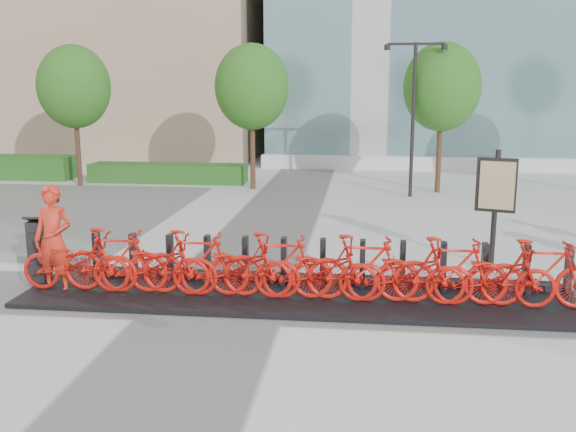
# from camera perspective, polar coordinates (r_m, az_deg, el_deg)

# --- Properties ---
(ground) EXTENTS (120.00, 120.00, 0.00)m
(ground) POSITION_cam_1_polar(r_m,az_deg,el_deg) (11.37, -5.95, -7.34)
(ground) COLOR silver
(hedge_b) EXTENTS (6.00, 1.20, 0.70)m
(hedge_b) POSITION_cam_1_polar(r_m,az_deg,el_deg) (25.03, -10.60, 3.78)
(hedge_b) COLOR #276B27
(hedge_b) RESTS_ON ground
(tree_0) EXTENTS (2.60, 2.60, 5.10)m
(tree_0) POSITION_cam_1_polar(r_m,az_deg,el_deg) (24.77, -18.48, 10.83)
(tree_0) COLOR #45331F
(tree_0) RESTS_ON ground
(tree_1) EXTENTS (2.60, 2.60, 5.10)m
(tree_1) POSITION_cam_1_polar(r_m,az_deg,el_deg) (22.82, -3.22, 11.37)
(tree_1) COLOR #45331F
(tree_1) RESTS_ON ground
(tree_2) EXTENTS (2.60, 2.60, 5.10)m
(tree_2) POSITION_cam_1_polar(r_m,az_deg,el_deg) (22.63, 13.53, 11.08)
(tree_2) COLOR #45331F
(tree_2) RESTS_ON ground
(streetlamp) EXTENTS (2.00, 0.20, 5.00)m
(streetlamp) POSITION_cam_1_polar(r_m,az_deg,el_deg) (21.55, 11.11, 9.95)
(streetlamp) COLOR black
(streetlamp) RESTS_ON ground
(dock_pad) EXTENTS (9.60, 2.40, 0.08)m
(dock_pad) POSITION_cam_1_polar(r_m,az_deg,el_deg) (11.43, 0.80, -6.95)
(dock_pad) COLOR black
(dock_pad) RESTS_ON ground
(dock_rail_posts) EXTENTS (8.74, 0.50, 0.85)m
(dock_rail_posts) POSITION_cam_1_polar(r_m,az_deg,el_deg) (11.71, 3.09, -4.13)
(dock_rail_posts) COLOR black
(dock_rail_posts) RESTS_ON dock_pad
(bike_0) EXTENTS (1.97, 0.69, 1.03)m
(bike_0) POSITION_cam_1_polar(r_m,az_deg,el_deg) (11.97, -18.33, -3.91)
(bike_0) COLOR red
(bike_0) RESTS_ON dock_pad
(bike_1) EXTENTS (1.91, 0.54, 1.15)m
(bike_1) POSITION_cam_1_polar(r_m,az_deg,el_deg) (11.68, -15.13, -3.82)
(bike_1) COLOR red
(bike_1) RESTS_ON dock_pad
(bike_2) EXTENTS (1.97, 0.69, 1.03)m
(bike_2) POSITION_cam_1_polar(r_m,az_deg,el_deg) (11.45, -11.76, -4.26)
(bike_2) COLOR red
(bike_2) RESTS_ON dock_pad
(bike_3) EXTENTS (1.91, 0.54, 1.15)m
(bike_3) POSITION_cam_1_polar(r_m,az_deg,el_deg) (11.23, -8.27, -4.14)
(bike_3) COLOR red
(bike_3) RESTS_ON dock_pad
(bike_4) EXTENTS (1.97, 0.69, 1.03)m
(bike_4) POSITION_cam_1_polar(r_m,az_deg,el_deg) (11.08, -4.65, -4.57)
(bike_4) COLOR red
(bike_4) RESTS_ON dock_pad
(bike_5) EXTENTS (1.91, 0.54, 1.15)m
(bike_5) POSITION_cam_1_polar(r_m,az_deg,el_deg) (10.95, -0.95, -4.42)
(bike_5) COLOR red
(bike_5) RESTS_ON dock_pad
(bike_6) EXTENTS (1.97, 0.69, 1.03)m
(bike_6) POSITION_cam_1_polar(r_m,az_deg,el_deg) (10.90, 2.82, -4.83)
(bike_6) COLOR red
(bike_6) RESTS_ON dock_pad
(bike_7) EXTENTS (1.91, 0.54, 1.15)m
(bike_7) POSITION_cam_1_polar(r_m,az_deg,el_deg) (10.86, 6.63, -4.64)
(bike_7) COLOR red
(bike_7) RESTS_ON dock_pad
(bike_8) EXTENTS (1.97, 0.69, 1.03)m
(bike_8) POSITION_cam_1_polar(r_m,az_deg,el_deg) (10.90, 10.42, -5.00)
(bike_8) COLOR red
(bike_8) RESTS_ON dock_pad
(bike_9) EXTENTS (1.91, 0.54, 1.15)m
(bike_9) POSITION_cam_1_polar(r_m,az_deg,el_deg) (10.96, 14.20, -4.78)
(bike_9) COLOR red
(bike_9) RESTS_ON dock_pad
(bike_10) EXTENTS (1.97, 0.69, 1.03)m
(bike_10) POSITION_cam_1_polar(r_m,az_deg,el_deg) (11.10, 17.89, -5.09)
(bike_10) COLOR red
(bike_10) RESTS_ON dock_pad
(bike_11) EXTENTS (1.91, 0.54, 1.15)m
(bike_11) POSITION_cam_1_polar(r_m,az_deg,el_deg) (11.24, 21.52, -4.83)
(bike_11) COLOR red
(bike_11) RESTS_ON dock_pad
(kiosk) EXTENTS (0.39, 0.33, 1.25)m
(kiosk) POSITION_cam_1_polar(r_m,az_deg,el_deg) (12.73, -21.29, -2.82)
(kiosk) COLOR black
(kiosk) RESTS_ON dock_pad
(worker_red) EXTENTS (0.75, 0.53, 1.96)m
(worker_red) POSITION_cam_1_polar(r_m,az_deg,el_deg) (12.10, -20.13, -2.00)
(worker_red) COLOR red
(worker_red) RESTS_ON ground
(map_sign) EXTENTS (0.79, 0.35, 2.41)m
(map_sign) POSITION_cam_1_polar(r_m,az_deg,el_deg) (13.57, 18.01, 2.20)
(map_sign) COLOR black
(map_sign) RESTS_ON ground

